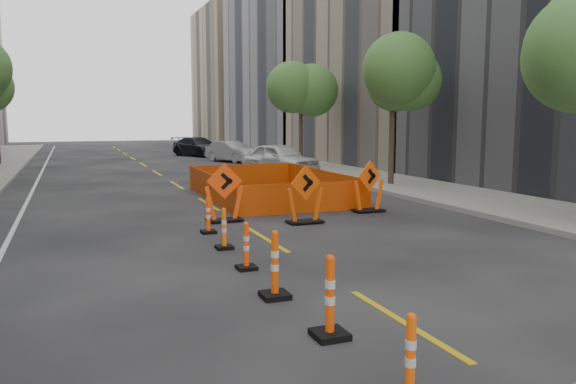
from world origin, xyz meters
name	(u,v)px	position (x,y,z in m)	size (l,w,h in m)	color
ground_plane	(340,284)	(0.00, 0.00, 0.00)	(140.00, 140.00, 0.00)	black
sidewalk_right	(403,185)	(9.00, 12.00, 0.07)	(4.00, 90.00, 0.15)	gray
bld_right_c	(411,56)	(17.00, 23.80, 7.00)	(12.00, 16.00, 14.00)	gray
bld_right_d	(311,41)	(17.00, 40.20, 10.00)	(12.00, 18.00, 20.00)	gray
bld_right_e	(251,77)	(17.00, 58.60, 8.00)	(12.00, 14.00, 16.00)	tan
tree_r_b	(393,79)	(8.40, 12.00, 4.53)	(2.80, 2.80, 5.95)	#382B1E
tree_r_c	(301,91)	(8.40, 22.00, 4.53)	(2.80, 2.80, 5.95)	#382B1E
channelizer_1	(410,358)	(-1.19, -3.96, 0.47)	(0.37, 0.37, 0.95)	#F3530A
channelizer_2	(330,296)	(-1.22, -2.13, 0.57)	(0.45, 0.45, 1.13)	#E34209
channelizer_3	(275,264)	(-1.33, -0.30, 0.56)	(0.44, 0.44, 1.12)	#DA4509
channelizer_4	(246,246)	(-1.25, 1.54, 0.47)	(0.37, 0.37, 0.93)	#F9440A
channelizer_5	(224,228)	(-1.20, 3.37, 0.46)	(0.37, 0.37, 0.93)	#F1610A
channelizer_6	(208,215)	(-1.13, 5.21, 0.46)	(0.37, 0.37, 0.93)	#FF4B0A
chevron_sign_left	(224,193)	(-0.33, 6.62, 0.83)	(1.10, 0.66, 1.66)	#FF430A
chevron_sign_center	(305,194)	(1.69, 5.57, 0.82)	(1.09, 0.65, 1.63)	#D64709
chevron_sign_right	(369,186)	(4.30, 6.63, 0.81)	(1.07, 0.64, 1.61)	#F44D0A
safety_fence	(269,185)	(2.49, 10.91, 0.47)	(4.42, 7.52, 0.94)	#FF570D
parked_car_near	(280,158)	(6.06, 19.26, 0.81)	(1.91, 4.76, 1.62)	white
parked_car_mid	(232,152)	(5.90, 28.12, 0.70)	(1.48, 4.24, 1.40)	#A4A3A8
parked_car_far	(198,147)	(5.05, 34.81, 0.74)	(2.07, 5.09, 1.48)	black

